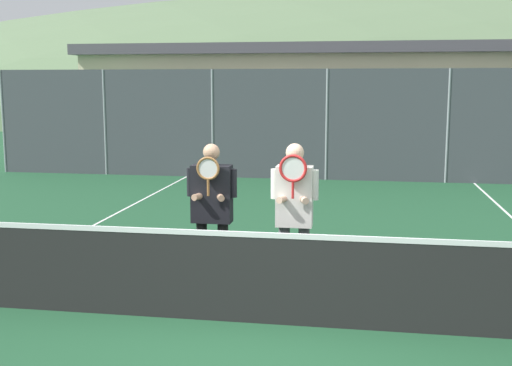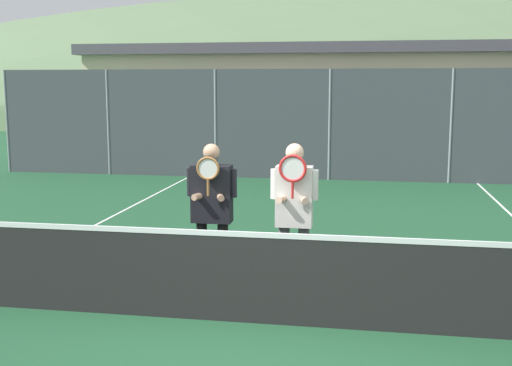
{
  "view_description": "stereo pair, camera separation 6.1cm",
  "coord_description": "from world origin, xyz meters",
  "px_view_note": "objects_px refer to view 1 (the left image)",
  "views": [
    {
      "loc": [
        0.96,
        -6.43,
        2.52
      ],
      "look_at": [
        -0.3,
        1.07,
        1.34
      ],
      "focal_mm": 45.0,
      "sensor_mm": 36.0,
      "label": 1
    },
    {
      "loc": [
        1.02,
        -6.42,
        2.52
      ],
      "look_at": [
        -0.3,
        1.07,
        1.34
      ],
      "focal_mm": 45.0,
      "sensor_mm": 36.0,
      "label": 2
    }
  ],
  "objects_px": {
    "player_leftmost": "(212,206)",
    "car_left_of_center": "(340,138)",
    "car_center": "(510,141)",
    "car_far_left": "(177,136)",
    "player_center_left": "(294,209)"
  },
  "relations": [
    {
      "from": "player_leftmost",
      "to": "car_left_of_center",
      "type": "xyz_separation_m",
      "value": [
        1.07,
        12.05,
        -0.18
      ]
    },
    {
      "from": "player_leftmost",
      "to": "car_center",
      "type": "bearing_deg",
      "value": 63.91
    },
    {
      "from": "car_far_left",
      "to": "car_left_of_center",
      "type": "height_order",
      "value": "car_left_of_center"
    },
    {
      "from": "car_far_left",
      "to": "car_center",
      "type": "distance_m",
      "value": 10.02
    },
    {
      "from": "car_far_left",
      "to": "car_center",
      "type": "bearing_deg",
      "value": 1.41
    },
    {
      "from": "car_center",
      "to": "player_center_left",
      "type": "bearing_deg",
      "value": -112.0
    },
    {
      "from": "player_center_left",
      "to": "car_left_of_center",
      "type": "bearing_deg",
      "value": 89.68
    },
    {
      "from": "player_center_left",
      "to": "car_left_of_center",
      "type": "xyz_separation_m",
      "value": [
        0.07,
        12.17,
        -0.19
      ]
    },
    {
      "from": "player_leftmost",
      "to": "car_left_of_center",
      "type": "bearing_deg",
      "value": 84.91
    },
    {
      "from": "player_leftmost",
      "to": "player_center_left",
      "type": "height_order",
      "value": "player_center_left"
    },
    {
      "from": "player_center_left",
      "to": "car_center",
      "type": "height_order",
      "value": "player_center_left"
    },
    {
      "from": "car_far_left",
      "to": "car_left_of_center",
      "type": "relative_size",
      "value": 1.08
    },
    {
      "from": "player_leftmost",
      "to": "car_left_of_center",
      "type": "height_order",
      "value": "player_leftmost"
    },
    {
      "from": "player_center_left",
      "to": "car_center",
      "type": "distance_m",
      "value": 13.37
    },
    {
      "from": "player_leftmost",
      "to": "car_far_left",
      "type": "distance_m",
      "value": 12.68
    }
  ]
}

